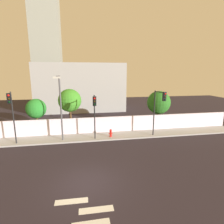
# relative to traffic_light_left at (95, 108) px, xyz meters

# --- Properties ---
(ground_plane) EXTENTS (80.00, 80.00, 0.00)m
(ground_plane) POSITION_rel_traffic_light_left_xyz_m (-1.08, -6.94, -3.51)
(ground_plane) COLOR #282129
(sidewalk) EXTENTS (36.00, 2.40, 0.15)m
(sidewalk) POSITION_rel_traffic_light_left_xyz_m (-1.08, 1.26, -3.43)
(sidewalk) COLOR #9F9F9F
(sidewalk) RESTS_ON ground
(perimeter_wall) EXTENTS (36.00, 0.18, 1.80)m
(perimeter_wall) POSITION_rel_traffic_light_left_xyz_m (-1.08, 2.55, -2.46)
(perimeter_wall) COLOR silver
(perimeter_wall) RESTS_ON sidewalk
(traffic_light_left) EXTENTS (0.35, 1.38, 4.60)m
(traffic_light_left) POSITION_rel_traffic_light_left_xyz_m (0.00, 0.00, 0.00)
(traffic_light_left) COLOR black
(traffic_light_left) RESTS_ON sidewalk
(traffic_light_center) EXTENTS (0.58, 1.79, 4.94)m
(traffic_light_center) POSITION_rel_traffic_light_left_xyz_m (6.67, -0.20, 0.25)
(traffic_light_center) COLOR black
(traffic_light_center) RESTS_ON sidewalk
(traffic_light_right) EXTENTS (0.59, 1.68, 5.07)m
(traffic_light_right) POSITION_rel_traffic_light_left_xyz_m (-7.52, -0.13, 0.34)
(traffic_light_right) COLOR black
(traffic_light_right) RESTS_ON sidewalk
(street_lamp_curbside) EXTENTS (0.60, 2.11, 6.53)m
(street_lamp_curbside) POSITION_rel_traffic_light_left_xyz_m (-3.28, 0.52, 0.54)
(street_lamp_curbside) COLOR #4C4C51
(street_lamp_curbside) RESTS_ON sidewalk
(fire_hydrant) EXTENTS (0.44, 0.26, 0.84)m
(fire_hydrant) POSITION_rel_traffic_light_left_xyz_m (1.74, 0.85, -2.91)
(fire_hydrant) COLOR red
(fire_hydrant) RESTS_ON sidewalk
(roadside_tree_leftmost) EXTENTS (2.19, 2.19, 4.12)m
(roadside_tree_leftmost) POSITION_rel_traffic_light_left_xyz_m (-6.25, 3.40, -0.50)
(roadside_tree_leftmost) COLOR brown
(roadside_tree_leftmost) RESTS_ON ground
(roadside_tree_midleft) EXTENTS (2.61, 2.61, 5.15)m
(roadside_tree_midleft) POSITION_rel_traffic_light_left_xyz_m (-2.55, 3.40, 0.32)
(roadside_tree_midleft) COLOR brown
(roadside_tree_midleft) RESTS_ON ground
(roadside_tree_midright) EXTENTS (2.88, 2.88, 4.75)m
(roadside_tree_midright) POSITION_rel_traffic_light_left_xyz_m (8.25, 3.40, -0.21)
(roadside_tree_midright) COLOR brown
(roadside_tree_midright) RESTS_ON ground
(low_building_distant) EXTENTS (15.84, 6.00, 8.62)m
(low_building_distant) POSITION_rel_traffic_light_left_xyz_m (-1.22, 16.55, 0.80)
(low_building_distant) COLOR #9E9E9E
(low_building_distant) RESTS_ON ground
(tower_on_skyline) EXTENTS (6.42, 5.00, 31.14)m
(tower_on_skyline) POSITION_rel_traffic_light_left_xyz_m (-8.72, 28.55, 12.06)
(tower_on_skyline) COLOR gray
(tower_on_skyline) RESTS_ON ground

